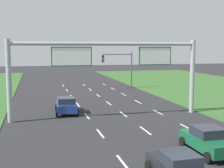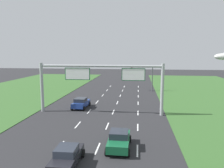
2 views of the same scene
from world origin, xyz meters
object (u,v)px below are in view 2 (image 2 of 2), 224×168
object	(u,v)px
car_near_red	(119,140)
traffic_light_mast	(143,74)
car_lead_silver	(67,156)
car_mid_lane	(81,103)
sign_gantry	(101,78)

from	to	relation	value
car_near_red	traffic_light_mast	bearing A→B (deg)	84.67
car_near_red	traffic_light_mast	xyz separation A→B (m)	(2.67, 29.69, 3.08)
car_near_red	car_lead_silver	distance (m)	4.98
car_near_red	traffic_light_mast	distance (m)	29.97
car_mid_lane	traffic_light_mast	size ratio (longest dim) A/B	0.75
car_mid_lane	traffic_light_mast	world-z (taller)	traffic_light_mast
car_lead_silver	sign_gantry	world-z (taller)	sign_gantry
car_mid_lane	traffic_light_mast	bearing A→B (deg)	61.80
car_lead_silver	car_near_red	bearing A→B (deg)	42.44
sign_gantry	traffic_light_mast	distance (m)	19.75
car_near_red	car_mid_lane	world-z (taller)	car_near_red
car_lead_silver	car_mid_lane	bearing A→B (deg)	100.28
sign_gantry	traffic_light_mast	size ratio (longest dim) A/B	3.08
sign_gantry	traffic_light_mast	world-z (taller)	sign_gantry
traffic_light_mast	car_mid_lane	bearing A→B (deg)	-120.98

